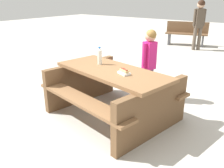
% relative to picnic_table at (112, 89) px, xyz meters
% --- Properties ---
extents(ground_plane, '(30.00, 30.00, 0.00)m').
position_rel_picnic_table_xyz_m(ground_plane, '(0.00, 0.00, -0.44)').
color(ground_plane, '#B7B2A8').
rests_on(ground_plane, ground).
extents(picnic_table, '(2.02, 1.70, 0.75)m').
position_rel_picnic_table_xyz_m(picnic_table, '(0.00, 0.00, 0.00)').
color(picnic_table, brown).
rests_on(picnic_table, ground).
extents(soda_bottle, '(0.07, 0.07, 0.28)m').
position_rel_picnic_table_xyz_m(soda_bottle, '(-0.33, 0.12, 0.43)').
color(soda_bottle, silver).
rests_on(soda_bottle, picnic_table).
extents(hotdog_tray, '(0.21, 0.17, 0.08)m').
position_rel_picnic_table_xyz_m(hotdog_tray, '(0.26, -0.07, 0.34)').
color(hotdog_tray, white).
rests_on(hotdog_tray, picnic_table).
extents(child_in_coat, '(0.22, 0.30, 1.24)m').
position_rel_picnic_table_xyz_m(child_in_coat, '(0.11, 0.92, 0.35)').
color(child_in_coat, '#3F334C').
rests_on(child_in_coat, ground).
extents(park_bench_mid, '(1.55, 0.77, 0.85)m').
position_rel_picnic_table_xyz_m(park_bench_mid, '(-1.17, 6.16, 0.00)').
color(park_bench_mid, brown).
rests_on(park_bench_mid, ground).
extents(bystander_adult, '(0.34, 0.33, 1.63)m').
position_rel_picnic_table_xyz_m(bystander_adult, '(-0.57, 5.56, 0.60)').
color(bystander_adult, brown).
rests_on(bystander_adult, ground).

